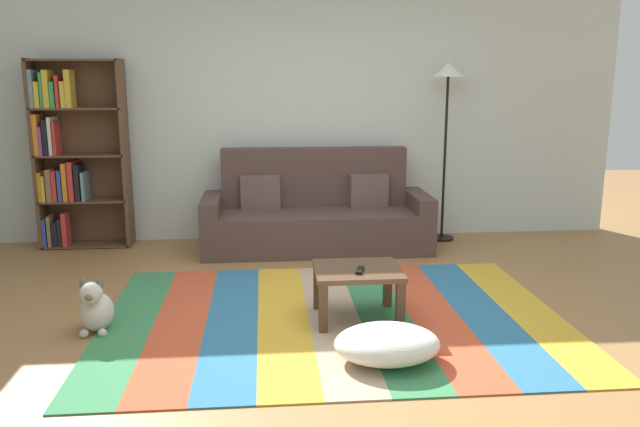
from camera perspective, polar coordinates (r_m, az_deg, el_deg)
The scene contains 10 objects.
ground_plane at distance 4.55m, azimuth 0.53°, elevation -9.85°, with size 14.00×14.00×0.00m, color #9E7042.
back_wall at distance 6.77m, azimuth -1.61°, elevation 9.17°, with size 6.80×0.10×2.70m, color silver.
rug at distance 4.63m, azimuth 1.26°, elevation -9.40°, with size 3.29×2.42×0.01m.
couch at distance 6.39m, azimuth -0.37°, elevation -0.19°, with size 2.26×0.80×1.00m.
bookshelf at distance 6.83m, azimuth -21.66°, elevation 4.98°, with size 0.90×0.28×1.89m.
coffee_table at distance 4.52m, azimuth 3.40°, elevation -5.85°, with size 0.61×0.53×0.37m.
pouf at distance 3.95m, azimuth 6.08°, elevation -11.63°, with size 0.65×0.51×0.22m, color white.
dog at distance 4.62m, azimuth -19.58°, elevation -8.13°, with size 0.22×0.35×0.40m.
standing_lamp at distance 6.72m, azimuth 11.45°, elevation 10.61°, with size 0.32×0.32×1.85m.
tv_remote at distance 4.42m, azimuth 3.63°, elevation -5.14°, with size 0.04×0.15×0.02m, color black.
Camera 1 is at (-0.42, -4.20, 1.71)m, focal length 35.41 mm.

